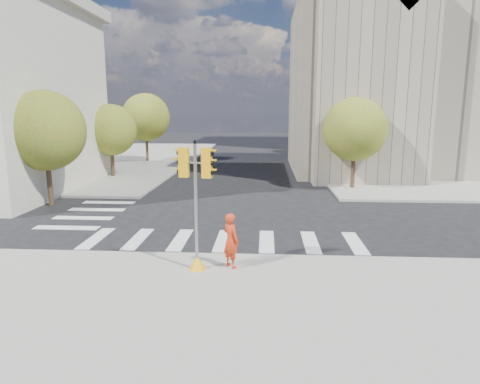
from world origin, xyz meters
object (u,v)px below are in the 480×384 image
lamp_near (351,120)px  traffic_signal (196,217)px  lamp_far (326,117)px  photographer (231,240)px

lamp_near → traffic_signal: 21.60m
lamp_near → traffic_signal: (-8.61, -19.63, -2.63)m
lamp_near → lamp_far: (0.00, 14.00, 0.00)m
lamp_near → lamp_far: 14.00m
lamp_far → photographer: size_ratio=4.35×
lamp_far → photographer: (-7.51, -33.35, -3.50)m
lamp_near → photographer: (-7.51, -19.35, -3.50)m
lamp_near → lamp_far: bearing=90.0°
lamp_far → traffic_signal: 34.81m
lamp_near → traffic_signal: bearing=-113.7°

